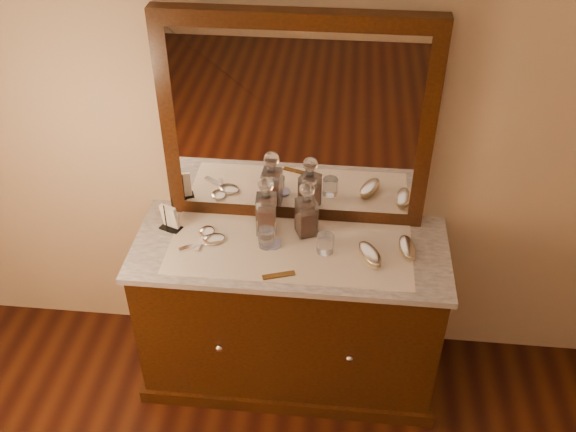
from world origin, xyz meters
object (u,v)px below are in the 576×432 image
at_px(pin_dish, 273,244).
at_px(decanter_right, 306,214).
at_px(mirror_frame, 296,123).
at_px(brush_near, 370,255).
at_px(dresser_cabinet, 290,314).
at_px(decanter_left, 266,211).
at_px(comb, 279,275).
at_px(hand_mirror_outer, 205,234).
at_px(napkin_rack, 170,218).
at_px(brush_far, 407,248).
at_px(hand_mirror_inner, 210,240).

bearing_deg(pin_dish, decanter_right, 35.79).
xyz_separation_m(mirror_frame, brush_near, (0.36, -0.30, -0.47)).
relative_size(dresser_cabinet, decanter_left, 4.67).
height_order(comb, hand_mirror_outer, hand_mirror_outer).
bearing_deg(mirror_frame, decanter_left, -129.57).
relative_size(napkin_rack, decanter_right, 0.54).
relative_size(brush_far, hand_mirror_inner, 0.78).
height_order(decanter_left, brush_near, decanter_left).
bearing_deg(comb, decanter_left, 88.04).
relative_size(dresser_cabinet, mirror_frame, 1.17).
bearing_deg(comb, napkin_rack, 134.07).
relative_size(decanter_right, brush_near, 1.50).
xyz_separation_m(dresser_cabinet, hand_mirror_outer, (-0.40, 0.04, 0.45)).
bearing_deg(decanter_right, mirror_frame, 114.18).
bearing_deg(hand_mirror_outer, hand_mirror_inner, -57.41).
height_order(mirror_frame, pin_dish, mirror_frame).
distance_m(dresser_cabinet, napkin_rack, 0.76).
height_order(pin_dish, hand_mirror_outer, hand_mirror_outer).
xyz_separation_m(napkin_rack, decanter_right, (0.64, 0.03, 0.05)).
bearing_deg(mirror_frame, dresser_cabinet, -90.00).
distance_m(mirror_frame, decanter_left, 0.42).
bearing_deg(pin_dish, dresser_cabinet, 0.93).
height_order(decanter_left, hand_mirror_inner, decanter_left).
bearing_deg(dresser_cabinet, decanter_right, 57.99).
distance_m(decanter_left, hand_mirror_inner, 0.29).
relative_size(comb, brush_near, 0.75).
bearing_deg(pin_dish, mirror_frame, 72.05).
xyz_separation_m(napkin_rack, hand_mirror_inner, (0.20, -0.08, -0.05)).
xyz_separation_m(decanter_right, hand_mirror_outer, (-0.46, -0.06, -0.10)).
relative_size(pin_dish, decanter_left, 0.26).
relative_size(decanter_left, decanter_right, 1.06).
bearing_deg(decanter_right, napkin_rack, -177.59).
height_order(comb, decanter_left, decanter_left).
xyz_separation_m(pin_dish, decanter_right, (0.14, 0.10, 0.10)).
distance_m(decanter_right, brush_near, 0.34).
xyz_separation_m(mirror_frame, hand_mirror_inner, (-0.37, -0.25, -0.49)).
height_order(pin_dish, decanter_left, decanter_left).
xyz_separation_m(dresser_cabinet, hand_mirror_inner, (-0.37, -0.01, 0.45)).
relative_size(comb, decanter_right, 0.50).
bearing_deg(comb, hand_mirror_outer, 128.05).
bearing_deg(dresser_cabinet, napkin_rack, 172.46).
distance_m(comb, brush_far, 0.59).
height_order(comb, decanter_right, decanter_right).
bearing_deg(mirror_frame, pin_dish, -107.95).
bearing_deg(brush_far, brush_near, -158.36).
relative_size(mirror_frame, hand_mirror_inner, 5.56).
distance_m(decanter_right, hand_mirror_inner, 0.46).
relative_size(decanter_right, hand_mirror_outer, 1.48).
bearing_deg(mirror_frame, hand_mirror_inner, -145.41).
height_order(mirror_frame, comb, mirror_frame).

